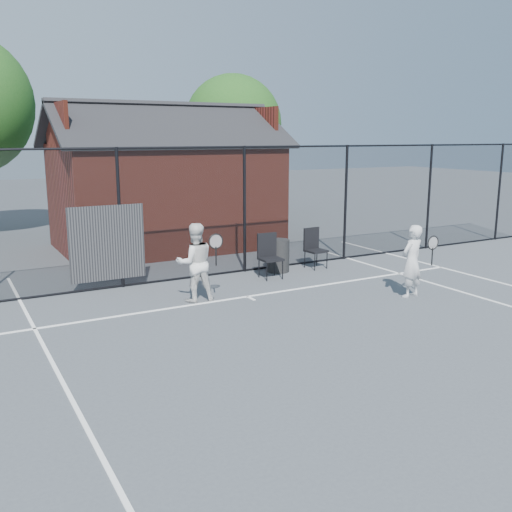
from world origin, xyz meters
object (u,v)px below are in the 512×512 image
player_back (195,262)px  chair_right (316,249)px  player_front (412,261)px  waste_bin (278,256)px  clubhouse (166,192)px  chair_left (271,257)px

player_back → chair_right: player_back is taller
player_front → chair_right: bearing=93.8°
waste_bin → chair_right: bearing=-8.2°
clubhouse → chair_left: bearing=-81.9°
chair_right → player_front: bearing=-91.0°
player_front → player_back: bearing=154.8°
player_back → chair_right: 3.94m
waste_bin → player_front: bearing=-69.4°
clubhouse → player_front: (2.41, -7.61, -0.86)m
chair_right → player_back: bearing=-166.8°
clubhouse → waste_bin: clubhouse is taller
player_front → chair_left: (-1.71, 2.71, -0.24)m
waste_bin → player_back: bearing=-153.6°
player_front → chair_left: size_ratio=1.47×
chair_left → chair_right: chair_left is taller
clubhouse → chair_right: bearing=-64.1°
clubhouse → player_back: clubhouse is taller
chair_left → waste_bin: size_ratio=1.28×
player_front → chair_left: bearing=122.3°
waste_bin → chair_left: bearing=-135.1°
clubhouse → chair_right: 5.18m
player_front → chair_left: 3.21m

